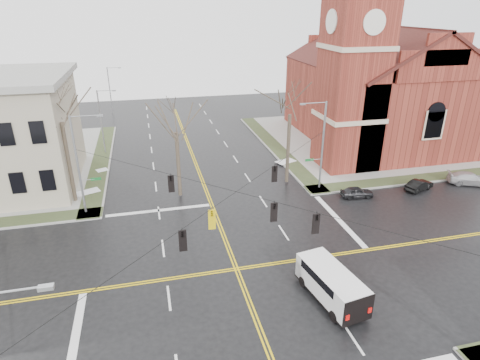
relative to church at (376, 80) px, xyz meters
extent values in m
plane|color=black|center=(-24.76, -24.78, -8.43)|extent=(120.00, 120.00, 0.00)
cube|color=gray|center=(0.24, 0.22, -8.36)|extent=(30.00, 30.00, 0.15)
cube|color=#2C3A20|center=(-13.56, 0.22, -8.28)|extent=(2.00, 30.00, 0.02)
cube|color=#2C3A20|center=(0.24, -13.58, -8.28)|extent=(30.00, 2.00, 0.02)
cube|color=#2C3A20|center=(-35.96, 0.22, -8.28)|extent=(2.00, 30.00, 0.02)
cube|color=gold|center=(-24.88, -24.78, -8.43)|extent=(0.12, 100.00, 0.01)
cube|color=gold|center=(-24.64, -24.78, -8.43)|extent=(0.12, 100.00, 0.01)
cube|color=gold|center=(-24.76, -24.90, -8.43)|extent=(100.00, 0.12, 0.01)
cube|color=gold|center=(-24.76, -24.66, -8.43)|extent=(100.00, 0.12, 0.01)
cube|color=silver|center=(-29.76, -14.28, -8.43)|extent=(9.50, 0.50, 0.01)
cube|color=silver|center=(-35.26, -29.78, -8.43)|extent=(0.50, 9.50, 0.01)
cube|color=silver|center=(-14.26, -19.78, -8.43)|extent=(0.50, 9.50, 0.01)
cube|color=maroon|center=(-7.76, -7.78, 1.57)|extent=(6.00, 6.00, 20.00)
cylinder|color=silver|center=(-7.76, -10.83, 7.57)|extent=(2.40, 0.15, 2.40)
cylinder|color=silver|center=(-10.81, -7.78, 7.57)|extent=(0.15, 2.40, 2.40)
cube|color=maroon|center=(1.24, 1.22, -3.43)|extent=(18.00, 24.00, 10.00)
cube|color=maroon|center=(-7.96, -4.78, -6.23)|extent=(2.00, 5.00, 4.40)
cylinder|color=gray|center=(-13.26, -13.28, -3.78)|extent=(0.20, 0.20, 9.00)
cylinder|color=gray|center=(-13.86, -13.28, -5.13)|extent=(1.20, 0.06, 0.06)
cube|color=#106124|center=(-14.56, -13.28, -5.13)|extent=(0.90, 0.04, 0.25)
cylinder|color=gray|center=(-14.46, -13.28, 0.62)|extent=(2.40, 0.08, 0.08)
cube|color=gray|center=(-15.66, -13.28, 0.57)|extent=(0.50, 0.22, 0.15)
cylinder|color=gray|center=(-36.26, -13.28, -3.78)|extent=(0.20, 0.20, 9.00)
cylinder|color=gray|center=(-35.66, -13.28, -5.13)|extent=(1.20, 0.06, 0.06)
cube|color=#106124|center=(-34.96, -13.28, -5.13)|extent=(0.90, 0.04, 0.25)
cylinder|color=gray|center=(-35.06, -13.28, 0.62)|extent=(2.40, 0.08, 0.08)
cube|color=gray|center=(-33.86, -13.28, 0.57)|extent=(0.50, 0.22, 0.15)
cylinder|color=gray|center=(-35.06, -36.28, 0.62)|extent=(2.40, 0.08, 0.08)
cube|color=gray|center=(-33.86, -36.28, 0.57)|extent=(0.50, 0.22, 0.15)
cylinder|color=black|center=(-24.76, -24.78, -2.23)|extent=(23.02, 23.02, 0.03)
cylinder|color=black|center=(-24.76, -24.78, -2.23)|extent=(23.02, 23.02, 0.03)
imported|color=black|center=(-28.76, -28.78, -2.98)|extent=(0.21, 0.26, 1.30)
imported|color=black|center=(-20.76, -20.78, -2.98)|extent=(0.21, 0.26, 1.30)
imported|color=gold|center=(-26.76, -26.78, -2.98)|extent=(0.21, 0.26, 1.30)
imported|color=black|center=(-28.76, -20.78, -2.98)|extent=(0.21, 0.26, 1.30)
imported|color=black|center=(-20.76, -28.78, -2.98)|extent=(0.21, 0.26, 1.30)
imported|color=black|center=(-22.76, -26.78, -2.98)|extent=(0.21, 0.26, 1.30)
cylinder|color=gray|center=(-35.56, 3.22, -4.33)|extent=(0.16, 0.16, 8.00)
cylinder|color=gray|center=(-34.56, 3.22, -0.43)|extent=(2.00, 0.07, 0.07)
cube|color=gray|center=(-33.56, 3.22, -0.48)|extent=(0.45, 0.20, 0.13)
cylinder|color=gray|center=(-35.56, 23.22, -4.33)|extent=(0.16, 0.16, 8.00)
cylinder|color=gray|center=(-34.56, 23.22, -0.43)|extent=(2.00, 0.07, 0.07)
cube|color=gray|center=(-33.56, 23.22, -0.48)|extent=(0.45, 0.20, 0.13)
cube|color=white|center=(-19.58, -29.32, -7.21)|extent=(2.95, 5.69, 1.74)
cube|color=white|center=(-19.95, -27.10, -7.46)|extent=(2.22, 1.25, 1.23)
cube|color=black|center=(-20.01, -26.75, -6.90)|extent=(1.89, 0.43, 0.82)
cube|color=black|center=(-19.61, -29.12, -6.64)|extent=(2.69, 3.98, 0.56)
cube|color=#B70C0A|center=(-19.92, -32.17, -7.41)|extent=(0.25, 0.11, 0.35)
cube|color=#B70C0A|center=(-18.34, -31.91, -7.41)|extent=(0.25, 0.11, 0.35)
cube|color=black|center=(-19.58, -29.32, -8.10)|extent=(3.01, 5.75, 0.10)
cylinder|color=black|center=(-20.80, -27.71, -8.07)|extent=(0.38, 0.77, 0.74)
cylinder|color=black|center=(-18.94, -27.40, -8.07)|extent=(0.38, 0.77, 0.74)
cylinder|color=black|center=(-20.22, -31.24, -8.07)|extent=(0.38, 0.77, 0.74)
cylinder|color=black|center=(-18.36, -30.93, -8.07)|extent=(0.38, 0.77, 0.74)
imported|color=black|center=(-10.49, -16.05, -7.89)|extent=(3.33, 1.62, 1.10)
imported|color=black|center=(-3.43, -16.03, -7.87)|extent=(3.62, 2.34, 1.13)
imported|color=#BCBCBE|center=(2.74, -15.99, -7.79)|extent=(4.78, 3.45, 1.29)
cylinder|color=#352C21|center=(-37.49, -10.50, -4.40)|extent=(0.36, 0.36, 7.76)
cylinder|color=#352C21|center=(-27.48, -11.74, -5.04)|extent=(0.36, 0.36, 6.49)
cylinder|color=#352C21|center=(-16.05, -11.07, -4.62)|extent=(0.36, 0.36, 7.34)
camera|label=1|loc=(-30.15, -48.15, 9.10)|focal=30.00mm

